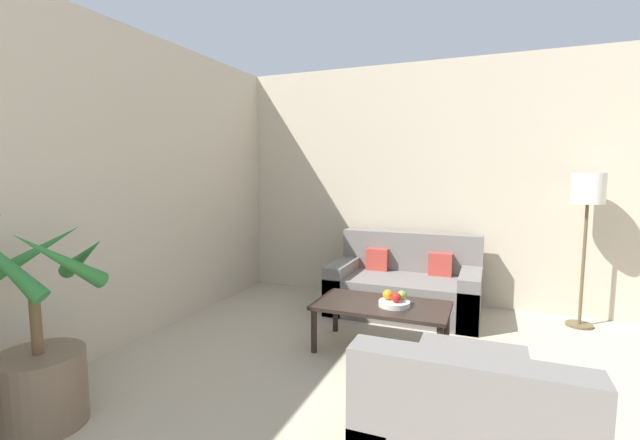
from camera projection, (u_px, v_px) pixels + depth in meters
wall_back at (518, 185)px, 4.49m from camera, size 7.83×0.06×2.70m
potted_palm at (39, 360)px, 2.48m from camera, size 0.80×0.78×1.29m
sofa_loveseat at (405, 287)px, 4.53m from camera, size 1.52×0.84×0.82m
floor_lamp at (588, 199)px, 4.00m from camera, size 0.29×0.29×1.47m
coffee_table at (382, 309)px, 3.55m from camera, size 1.09×0.61×0.40m
fruit_bowl at (394, 304)px, 3.48m from camera, size 0.26×0.26×0.04m
apple_red at (396, 297)px, 3.44m from camera, size 0.08×0.08×0.08m
apple_green at (402, 295)px, 3.51m from camera, size 0.08×0.08×0.08m
orange_fruit at (388, 295)px, 3.52m from camera, size 0.08×0.08×0.08m
ottoman at (470, 384)px, 2.62m from camera, size 0.65×0.53×0.38m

